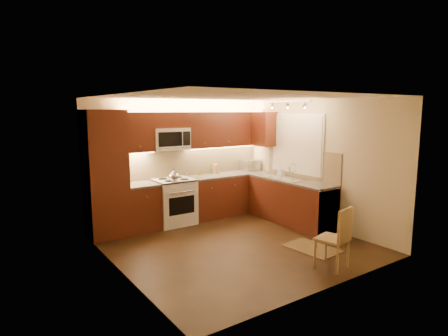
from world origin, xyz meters
TOP-DOWN VIEW (x-y plane):
  - floor at (0.00, 0.00)m, footprint 4.00×4.00m
  - ceiling at (0.00, 0.00)m, footprint 4.00×4.00m
  - wall_back at (0.00, 2.00)m, footprint 4.00×0.01m
  - wall_front at (0.00, -2.00)m, footprint 4.00×0.01m
  - wall_left at (-2.00, 0.00)m, footprint 0.01×4.00m
  - wall_right at (2.00, 0.00)m, footprint 0.01×4.00m
  - pantry at (-1.65, 1.70)m, footprint 0.70×0.60m
  - base_cab_back_left at (-0.99, 1.70)m, footprint 0.62×0.60m
  - counter_back_left at (-0.99, 1.70)m, footprint 0.62×0.60m
  - base_cab_back_right at (1.04, 1.70)m, footprint 1.92×0.60m
  - counter_back_right at (1.04, 1.70)m, footprint 1.92×0.60m
  - base_cab_right at (1.70, 0.40)m, footprint 0.60×2.00m
  - counter_right at (1.70, 0.40)m, footprint 0.60×2.00m
  - dishwasher at (1.70, -0.30)m, footprint 0.58×0.60m
  - backsplash_back at (0.35, 1.99)m, footprint 3.30×0.02m
  - backsplash_right at (1.99, 0.40)m, footprint 0.02×2.00m
  - upper_cab_back_left at (-0.99, 1.82)m, footprint 0.62×0.35m
  - upper_cab_back_right at (1.04, 1.82)m, footprint 1.92×0.35m
  - upper_cab_bridge at (-0.30, 1.82)m, footprint 0.76×0.35m
  - upper_cab_right_corner at (1.82, 1.40)m, footprint 0.35×0.50m
  - stove at (-0.30, 1.68)m, footprint 0.76×0.65m
  - microwave at (-0.30, 1.81)m, footprint 0.76×0.38m
  - window_frame at (1.99, 0.55)m, footprint 0.03×1.44m
  - window_blinds at (1.97, 0.55)m, footprint 0.02×1.36m
  - sink at (1.70, 0.55)m, footprint 0.52×0.86m
  - faucet at (1.88, 0.55)m, footprint 0.20×0.04m
  - track_light_bar at (1.55, 0.40)m, footprint 0.04×1.20m
  - kettle at (-0.41, 1.45)m, footprint 0.24×0.24m
  - toaster_oven at (1.75, 1.81)m, footprint 0.42×0.31m
  - knife_block at (0.85, 1.89)m, footprint 0.11×0.15m
  - spice_jar_a at (0.14, 1.94)m, footprint 0.05×0.05m
  - spice_jar_b at (0.52, 1.94)m, footprint 0.04×0.04m
  - spice_jar_c at (0.14, 1.94)m, footprint 0.05×0.05m
  - spice_jar_d at (0.40, 1.83)m, footprint 0.05×0.05m
  - soap_bottle at (1.83, 0.86)m, footprint 0.11×0.11m
  - rug at (0.94, -0.90)m, footprint 0.65×0.92m
  - dining_chair at (0.59, -1.58)m, footprint 0.49×0.49m

SIDE VIEW (x-z plane):
  - floor at x=0.00m, z-range -0.01..0.01m
  - rug at x=0.94m, z-range 0.00..0.01m
  - base_cab_back_left at x=-0.99m, z-range 0.00..0.86m
  - base_cab_back_right at x=1.04m, z-range 0.00..0.86m
  - base_cab_right at x=1.70m, z-range 0.00..0.86m
  - dishwasher at x=1.70m, z-range 0.01..0.85m
  - dining_chair at x=0.59m, z-range 0.00..0.92m
  - stove at x=-0.30m, z-range 0.00..0.92m
  - counter_back_left at x=-0.99m, z-range 0.86..0.90m
  - counter_back_right at x=1.04m, z-range 0.86..0.90m
  - counter_right at x=1.70m, z-range 0.86..0.90m
  - spice_jar_d at x=0.40m, z-range 0.90..0.99m
  - spice_jar_a at x=0.14m, z-range 0.90..1.00m
  - spice_jar_c at x=0.14m, z-range 0.90..1.00m
  - spice_jar_b at x=0.52m, z-range 0.90..1.00m
  - sink at x=1.70m, z-range 0.90..1.05m
  - knife_block at x=0.85m, z-range 0.90..1.10m
  - soap_bottle at x=1.83m, z-range 0.90..1.10m
  - toaster_oven at x=1.75m, z-range 0.90..1.15m
  - kettle at x=-0.41m, z-range 0.92..1.17m
  - faucet at x=1.88m, z-range 0.90..1.20m
  - pantry at x=-1.65m, z-range 0.00..2.30m
  - backsplash_back at x=0.35m, z-range 0.90..1.50m
  - backsplash_right at x=1.99m, z-range 0.90..1.50m
  - wall_back at x=0.00m, z-range 0.00..2.50m
  - wall_front at x=0.00m, z-range 0.00..2.50m
  - wall_left at x=-2.00m, z-range 0.00..2.50m
  - wall_right at x=2.00m, z-range 0.00..2.50m
  - window_frame at x=1.99m, z-range 0.98..2.22m
  - window_blinds at x=1.97m, z-range 1.02..2.18m
  - microwave at x=-0.30m, z-range 1.50..1.94m
  - upper_cab_back_left at x=-0.99m, z-range 1.50..2.25m
  - upper_cab_back_right at x=1.04m, z-range 1.50..2.25m
  - upper_cab_right_corner at x=1.82m, z-range 1.50..2.25m
  - upper_cab_bridge at x=-0.30m, z-range 1.94..2.25m
  - track_light_bar at x=1.55m, z-range 2.44..2.48m
  - ceiling at x=0.00m, z-range 2.50..2.50m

